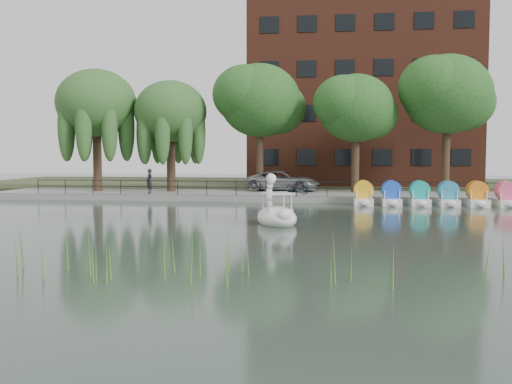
% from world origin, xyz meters
% --- Properties ---
extents(ground_plane, '(120.00, 120.00, 0.00)m').
position_xyz_m(ground_plane, '(0.00, 0.00, 0.00)').
color(ground_plane, '#405148').
extents(promenade, '(40.00, 6.00, 0.40)m').
position_xyz_m(promenade, '(0.00, 16.00, 0.20)').
color(promenade, gray).
rests_on(promenade, ground_plane).
extents(kerb, '(40.00, 0.25, 0.40)m').
position_xyz_m(kerb, '(0.00, 13.05, 0.20)').
color(kerb, gray).
rests_on(kerb, ground_plane).
extents(land_strip, '(60.00, 22.00, 0.36)m').
position_xyz_m(land_strip, '(0.00, 30.00, 0.18)').
color(land_strip, '#47512D').
rests_on(land_strip, ground_plane).
extents(railing, '(32.00, 0.05, 1.00)m').
position_xyz_m(railing, '(0.00, 13.25, 1.15)').
color(railing, black).
rests_on(railing, promenade).
extents(apartment_building, '(20.00, 10.07, 18.00)m').
position_xyz_m(apartment_building, '(7.00, 29.97, 9.36)').
color(apartment_building, '#4C1E16').
rests_on(apartment_building, land_strip).
extents(willow_left, '(5.88, 5.88, 9.01)m').
position_xyz_m(willow_left, '(-13.00, 16.50, 6.87)').
color(willow_left, '#473323').
rests_on(willow_left, promenade).
extents(willow_mid, '(5.32, 5.32, 8.15)m').
position_xyz_m(willow_mid, '(-7.50, 17.00, 6.25)').
color(willow_mid, '#473323').
rests_on(willow_mid, promenade).
extents(broadleaf_center, '(6.00, 6.00, 9.25)m').
position_xyz_m(broadleaf_center, '(-1.00, 18.00, 7.06)').
color(broadleaf_center, '#473323').
rests_on(broadleaf_center, promenade).
extents(broadleaf_right, '(5.40, 5.40, 8.32)m').
position_xyz_m(broadleaf_right, '(6.00, 17.50, 6.39)').
color(broadleaf_right, '#473323').
rests_on(broadleaf_right, promenade).
extents(broadleaf_far, '(6.30, 6.30, 9.71)m').
position_xyz_m(broadleaf_far, '(12.50, 18.50, 7.40)').
color(broadleaf_far, '#473323').
rests_on(broadleaf_far, promenade).
extents(minivan, '(3.67, 6.54, 1.73)m').
position_xyz_m(minivan, '(0.74, 17.93, 1.26)').
color(minivan, gray).
rests_on(minivan, promenade).
extents(bicycle, '(1.29, 1.81, 1.00)m').
position_xyz_m(bicycle, '(1.95, 15.02, 0.90)').
color(bicycle, gray).
rests_on(bicycle, promenade).
extents(pedestrian, '(0.84, 0.85, 1.98)m').
position_xyz_m(pedestrian, '(-8.37, 14.49, 1.39)').
color(pedestrian, black).
rests_on(pedestrian, promenade).
extents(swan_boat, '(2.59, 3.14, 2.29)m').
position_xyz_m(swan_boat, '(1.74, 1.61, 0.50)').
color(swan_boat, white).
rests_on(swan_boat, ground_plane).
extents(pedal_boat_row, '(9.65, 1.70, 1.40)m').
position_xyz_m(pedal_boat_row, '(10.50, 11.74, 0.61)').
color(pedal_boat_row, white).
rests_on(pedal_boat_row, ground_plane).
extents(reed_bank, '(24.00, 2.40, 1.20)m').
position_xyz_m(reed_bank, '(2.00, -9.50, 0.60)').
color(reed_bank, '#669938').
rests_on(reed_bank, ground_plane).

